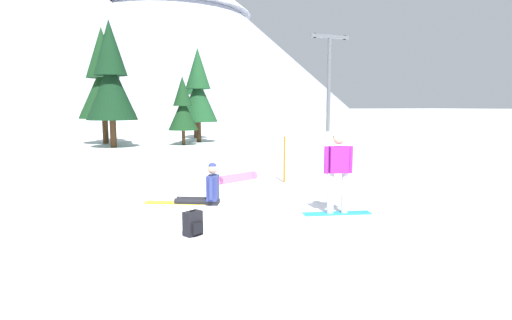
% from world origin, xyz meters
% --- Properties ---
extents(ground_plane, '(800.00, 800.00, 0.00)m').
position_xyz_m(ground_plane, '(0.00, 0.00, 0.00)').
color(ground_plane, white).
extents(snowboarder_foreground, '(1.50, 0.64, 1.75)m').
position_xyz_m(snowboarder_foreground, '(1.07, 0.29, 0.93)').
color(snowboarder_foreground, '#1E8CD8').
rests_on(snowboarder_foreground, ground_plane).
extents(snowboarder_midground, '(1.75, 1.15, 1.00)m').
position_xyz_m(snowboarder_midground, '(-1.35, 2.23, 0.35)').
color(snowboarder_midground, black).
rests_on(snowboarder_midground, ground_plane).
extents(loose_snowboard_near_right, '(1.64, 0.80, 0.24)m').
position_xyz_m(loose_snowboard_near_right, '(0.34, 4.84, 0.12)').
color(loose_snowboard_near_right, pink).
rests_on(loose_snowboard_near_right, ground_plane).
extents(backpack_black, '(0.38, 0.36, 0.47)m').
position_xyz_m(backpack_black, '(-2.17, -0.06, 0.21)').
color(backpack_black, black).
rests_on(backpack_black, ground_plane).
extents(trail_marker_pole, '(0.06, 0.06, 1.41)m').
position_xyz_m(trail_marker_pole, '(1.62, 4.15, 0.71)').
color(trail_marker_pole, orange).
rests_on(trail_marker_pole, ground_plane).
extents(pine_tree_young, '(3.08, 3.08, 7.15)m').
position_xyz_m(pine_tree_young, '(-3.10, 20.48, 3.90)').
color(pine_tree_young, '#472D19').
rests_on(pine_tree_young, ground_plane).
extents(pine_tree_short, '(2.49, 2.49, 6.04)m').
position_xyz_m(pine_tree_short, '(2.62, 19.34, 3.30)').
color(pine_tree_short, '#472D19').
rests_on(pine_tree_short, ground_plane).
extents(pine_tree_leaning, '(2.82, 2.82, 7.09)m').
position_xyz_m(pine_tree_leaning, '(-2.76, 17.60, 3.86)').
color(pine_tree_leaning, '#472D19').
rests_on(pine_tree_leaning, ground_plane).
extents(pine_tree_twin, '(2.14, 2.14, 5.64)m').
position_xyz_m(pine_tree_twin, '(3.28, 23.06, 3.07)').
color(pine_tree_twin, '#472D19').
rests_on(pine_tree_twin, ground_plane).
extents(pine_tree_tall, '(1.78, 1.78, 4.13)m').
position_xyz_m(pine_tree_tall, '(1.27, 17.68, 2.25)').
color(pine_tree_tall, '#472D19').
rests_on(pine_tree_tall, ground_plane).
extents(ski_lift_tower, '(3.94, 0.36, 8.88)m').
position_xyz_m(ski_lift_tower, '(16.67, 26.52, 5.25)').
color(ski_lift_tower, '#595B60').
rests_on(ski_lift_tower, ground_plane).
extents(peak_west_ridge, '(173.89, 173.89, 83.53)m').
position_xyz_m(peak_west_ridge, '(-31.22, 195.96, 43.64)').
color(peak_west_ridge, '#9EA3B2').
rests_on(peak_west_ridge, ground_plane).
extents(peak_central_summit, '(184.98, 184.98, 80.62)m').
position_xyz_m(peak_central_summit, '(34.24, 211.55, 42.12)').
color(peak_central_summit, '#9EA3B2').
rests_on(peak_central_summit, ground_plane).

